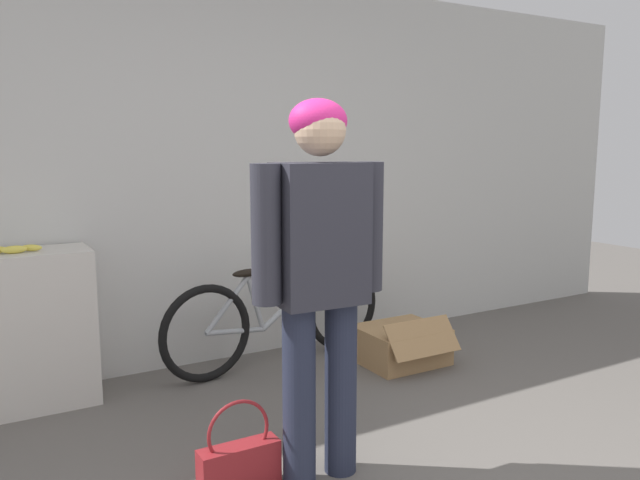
% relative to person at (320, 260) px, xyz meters
% --- Properties ---
extents(wall_back, '(8.00, 0.07, 2.60)m').
position_rel_person_xyz_m(wall_back, '(0.11, 1.73, 0.31)').
color(wall_back, silver).
rests_on(wall_back, ground_plane).
extents(side_shelf, '(0.82, 0.38, 0.90)m').
position_rel_person_xyz_m(side_shelf, '(-1.10, 1.49, -0.55)').
color(side_shelf, beige).
rests_on(side_shelf, ground_plane).
extents(person, '(0.63, 0.26, 1.67)m').
position_rel_person_xyz_m(person, '(0.00, 0.00, 0.00)').
color(person, '#23283D').
rests_on(person, ground_plane).
extents(bicycle, '(1.72, 0.46, 0.70)m').
position_rel_person_xyz_m(bicycle, '(0.49, 1.41, -0.66)').
color(bicycle, black).
rests_on(bicycle, ground_plane).
extents(banana, '(0.30, 0.09, 0.04)m').
position_rel_person_xyz_m(banana, '(-1.09, 1.46, -0.08)').
color(banana, '#EAD64C').
rests_on(banana, side_shelf).
extents(handbag, '(0.36, 0.11, 0.41)m').
position_rel_person_xyz_m(handbag, '(-0.36, 0.07, -0.87)').
color(handbag, maroon).
rests_on(handbag, ground_plane).
extents(cardboard_box, '(0.55, 0.56, 0.34)m').
position_rel_person_xyz_m(cardboard_box, '(1.23, 1.02, -0.87)').
color(cardboard_box, '#A87F51').
rests_on(cardboard_box, ground_plane).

